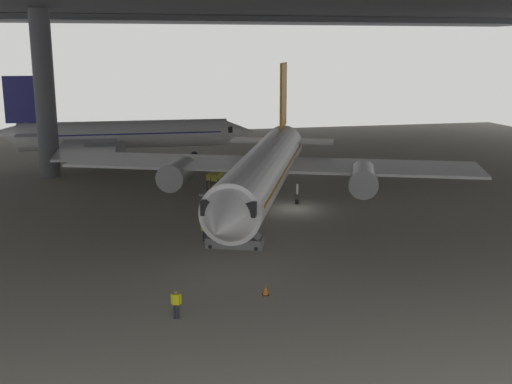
# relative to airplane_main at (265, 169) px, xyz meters

# --- Properties ---
(ground_plane) EXTENTS (110.00, 110.00, 0.00)m
(ground_plane) POSITION_rel_airplane_main_xyz_m (2.34, -0.48, -3.60)
(ground_plane) COLOR gray
(hangar_structure) EXTENTS (121.00, 99.00, 19.07)m
(hangar_structure) POSITION_rel_airplane_main_xyz_m (2.21, 13.29, 14.80)
(hangar_structure) COLOR #4C4F54
(hangar_structure) RESTS_ON ground_plane
(airplane_main) EXTENTS (37.97, 38.08, 12.29)m
(airplane_main) POSITION_rel_airplane_main_xyz_m (0.00, 0.00, 0.00)
(airplane_main) COLOR white
(airplane_main) RESTS_ON ground_plane
(boarding_stairs) EXTENTS (4.58, 2.93, 4.83)m
(boarding_stairs) POSITION_rel_airplane_main_xyz_m (-4.71, -9.92, -2.86)
(boarding_stairs) COLOR slate
(boarding_stairs) RESTS_ON ground_plane
(crew_worker_near_nose) EXTENTS (0.54, 0.29, 1.59)m
(crew_worker_near_nose) POSITION_rel_airplane_main_xyz_m (-9.98, -21.27, -2.70)
(crew_worker_near_nose) COLOR #232838
(crew_worker_near_nose) RESTS_ON ground_plane
(crew_worker_by_stairs) EXTENTS (0.49, 0.37, 1.64)m
(crew_worker_by_stairs) POSITION_rel_airplane_main_xyz_m (-6.57, -8.23, -2.67)
(crew_worker_by_stairs) COLOR #232838
(crew_worker_by_stairs) RESTS_ON ground_plane
(airplane_distant) EXTENTS (33.32, 32.08, 10.58)m
(airplane_distant) POSITION_rel_airplane_main_xyz_m (-11.77, 27.50, -0.32)
(airplane_distant) COLOR white
(airplane_distant) RESTS_ON ground_plane
(traffic_cone_orange) EXTENTS (0.36, 0.36, 0.60)m
(traffic_cone_orange) POSITION_rel_airplane_main_xyz_m (-4.66, -19.18, -3.31)
(traffic_cone_orange) COLOR black
(traffic_cone_orange) RESTS_ON ground_plane
(baggage_tug) EXTENTS (2.07, 2.50, 0.90)m
(baggage_tug) POSITION_rel_airplane_main_xyz_m (-2.36, 12.68, -3.08)
(baggage_tug) COLOR yellow
(baggage_tug) RESTS_ON ground_plane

